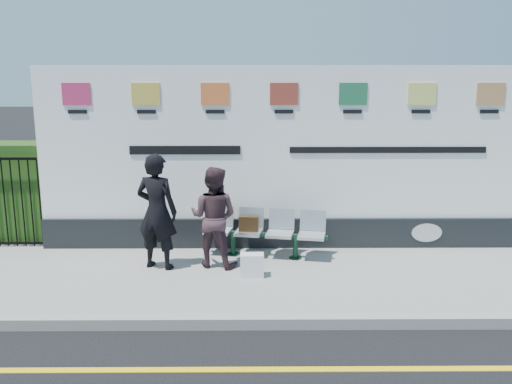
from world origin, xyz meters
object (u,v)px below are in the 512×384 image
billboard (283,170)px  bench (264,244)px  woman_left (157,211)px  woman_right (214,217)px

billboard → bench: size_ratio=4.17×
billboard → woman_left: 2.24m
billboard → woman_left: bearing=-151.2°
billboard → bench: 1.27m
billboard → woman_left: (-1.93, -1.06, -0.43)m
billboard → woman_right: (-1.09, -0.97, -0.53)m
bench → woman_left: size_ratio=1.10×
bench → woman_left: bearing=-151.8°
billboard → woman_right: 1.56m
bench → billboard: bearing=71.1°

